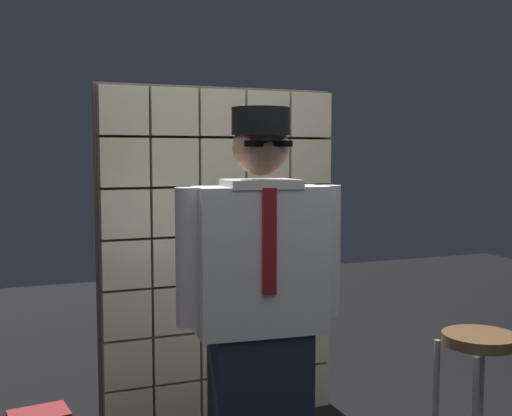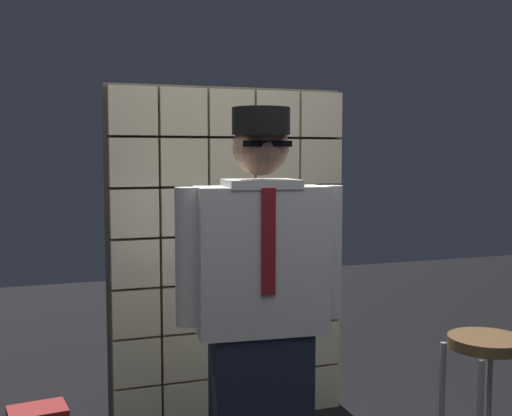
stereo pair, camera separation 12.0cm
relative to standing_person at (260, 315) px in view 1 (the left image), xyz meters
The scene contains 3 objects.
glass_block_wall 1.15m from the standing_person, 79.18° to the left, with size 1.43×0.10×1.99m.
standing_person is the anchor object (origin of this frame).
bar_stool 1.09m from the standing_person, ahead, with size 0.34×0.34×0.76m.
Camera 1 is at (-1.21, -2.05, 1.58)m, focal length 45.24 mm.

